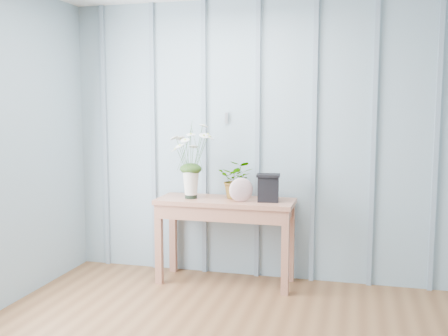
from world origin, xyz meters
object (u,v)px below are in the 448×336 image
(felt_disc_vessel, at_px, (241,190))
(carved_box, at_px, (268,188))
(sideboard, at_px, (225,212))
(daisy_vase, at_px, (191,151))

(felt_disc_vessel, distance_m, carved_box, 0.23)
(sideboard, xyz_separation_m, carved_box, (0.38, -0.02, 0.24))
(sideboard, distance_m, daisy_vase, 0.62)
(sideboard, height_order, carved_box, carved_box)
(daisy_vase, bearing_deg, carved_box, 0.94)
(carved_box, bearing_deg, daisy_vase, -179.06)
(felt_disc_vessel, bearing_deg, daisy_vase, 148.15)
(sideboard, xyz_separation_m, daisy_vase, (-0.30, -0.04, 0.54))
(daisy_vase, bearing_deg, sideboard, 6.69)
(carved_box, bearing_deg, felt_disc_vessel, -162.33)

